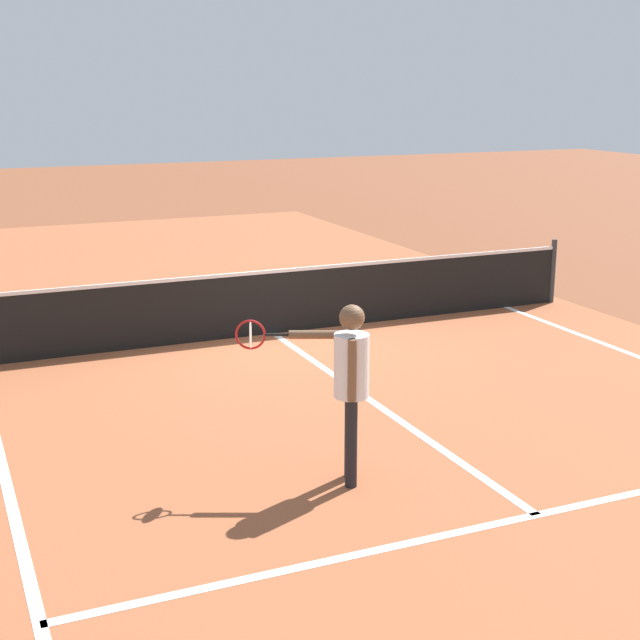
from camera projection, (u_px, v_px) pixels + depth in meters
The scene contains 7 objects.
ground_plane at pixel (273, 333), 13.49m from camera, with size 60.00×60.00×0.00m, color brown.
court_surface_inbounds at pixel (273, 333), 13.49m from camera, with size 10.62×24.40×0.00m, color #9E5433.
line_sideline_left at pixel (32, 592), 6.63m from camera, with size 0.10×11.89×0.01m, color white.
line_service_near at pixel (537, 515), 7.81m from camera, with size 8.22×0.10×0.01m, color white.
line_center_service at pixel (370, 400), 10.65m from camera, with size 0.10×6.40×0.01m, color white.
net at pixel (273, 301), 13.37m from camera, with size 10.12×0.09×1.07m.
player_near at pixel (348, 373), 8.22m from camera, with size 1.07×0.83×1.69m.
Camera 1 is at (-4.55, -12.21, 3.58)m, focal length 51.23 mm.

